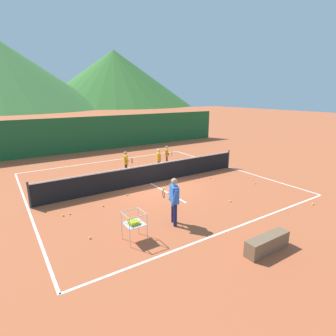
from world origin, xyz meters
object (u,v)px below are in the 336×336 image
(tennis_ball_1, at_px, (230,201))
(tennis_ball_2, at_px, (70,214))
(tennis_ball_0, at_px, (103,206))
(tennis_ball_8, at_px, (221,173))
(student_2, at_px, (167,154))
(tennis_ball_6, at_px, (127,195))
(tennis_net, at_px, (150,174))
(instructor, at_px, (174,197))
(tennis_ball_9, at_px, (210,178))
(tennis_ball_10, at_px, (255,183))
(tennis_ball_5, at_px, (164,189))
(ball_cart, at_px, (134,222))
(student_0, at_px, (126,161))
(student_1, at_px, (159,158))
(courtside_bench, at_px, (267,244))
(tennis_ball_3, at_px, (63,215))
(tennis_ball_7, at_px, (90,238))
(tennis_ball_4, at_px, (313,204))

(tennis_ball_1, xyz_separation_m, tennis_ball_2, (-5.75, 2.37, 0.00))
(tennis_ball_0, relative_size, tennis_ball_8, 1.00)
(student_2, relative_size, tennis_ball_6, 18.11)
(tennis_net, distance_m, instructor, 4.38)
(tennis_ball_9, distance_m, tennis_ball_10, 2.26)
(tennis_ball_8, bearing_deg, tennis_ball_5, -173.58)
(tennis_ball_5, distance_m, tennis_ball_6, 1.74)
(ball_cart, bearing_deg, tennis_ball_2, 111.95)
(student_0, relative_size, tennis_ball_10, 19.46)
(instructor, bearing_deg, ball_cart, -172.07)
(student_0, distance_m, student_1, 1.84)
(student_2, height_order, tennis_ball_0, student_2)
(tennis_ball_0, bearing_deg, courtside_bench, -63.20)
(tennis_ball_1, distance_m, tennis_ball_6, 4.35)
(tennis_ball_3, bearing_deg, tennis_ball_7, -81.15)
(tennis_ball_1, relative_size, courtside_bench, 0.05)
(student_1, xyz_separation_m, tennis_ball_3, (-5.81, -2.91, -0.75))
(tennis_net, xyz_separation_m, tennis_ball_4, (4.09, -5.81, -0.47))
(tennis_ball_10, bearing_deg, ball_cart, -168.66)
(tennis_ball_2, bearing_deg, tennis_ball_6, 12.74)
(student_0, distance_m, tennis_ball_5, 3.04)
(tennis_ball_3, bearing_deg, tennis_ball_1, -21.60)
(tennis_ball_4, bearing_deg, ball_cart, 168.29)
(instructor, relative_size, student_0, 1.23)
(tennis_ball_2, relative_size, tennis_ball_5, 1.00)
(tennis_ball_4, bearing_deg, tennis_ball_8, 89.68)
(student_2, distance_m, tennis_ball_7, 8.83)
(tennis_ball_0, bearing_deg, tennis_ball_6, 23.29)
(tennis_ball_2, relative_size, tennis_ball_6, 1.00)
(ball_cart, bearing_deg, student_2, 50.34)
(student_1, xyz_separation_m, tennis_ball_2, (-5.57, -2.90, -0.75))
(student_0, bearing_deg, tennis_ball_1, -70.59)
(tennis_ball_10, height_order, courtside_bench, courtside_bench)
(tennis_ball_4, bearing_deg, tennis_ball_7, 164.34)
(tennis_ball_1, distance_m, tennis_ball_4, 3.22)
(tennis_ball_5, height_order, tennis_ball_9, same)
(student_1, height_order, tennis_ball_6, student_1)
(student_1, bearing_deg, courtside_bench, -100.61)
(tennis_net, height_order, tennis_ball_3, tennis_net)
(instructor, relative_size, tennis_ball_9, 23.86)
(tennis_ball_6, bearing_deg, tennis_ball_8, 2.45)
(ball_cart, relative_size, tennis_ball_5, 13.22)
(instructor, relative_size, tennis_ball_1, 23.86)
(tennis_ball_3, bearing_deg, tennis_ball_2, 0.92)
(tennis_ball_3, distance_m, tennis_ball_10, 8.77)
(ball_cart, bearing_deg, tennis_ball_7, 142.78)
(student_2, distance_m, tennis_ball_4, 8.31)
(student_2, bearing_deg, ball_cart, -129.66)
(tennis_ball_1, xyz_separation_m, tennis_ball_7, (-5.67, 0.30, 0.00))
(student_1, relative_size, student_2, 1.07)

